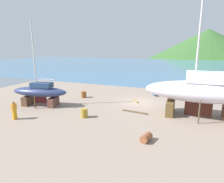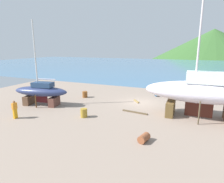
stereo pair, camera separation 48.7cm
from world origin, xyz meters
name	(u,v)px [view 2 (the right image)]	position (x,y,z in m)	size (l,w,h in m)	color
ground_plane	(132,110)	(0.00, -3.08, 0.00)	(45.84, 45.84, 0.00)	gray
sea_water	(177,66)	(0.00, 48.07, 0.00)	(172.44, 79.38, 0.01)	teal
headland_hill	(212,56)	(16.16, 137.22, 0.00)	(150.86, 150.86, 38.35)	#35602B
sailboat_large_starboard	(41,92)	(-9.97, -5.41, 1.57)	(6.56, 3.12, 9.29)	brown
sailboat_mid_port	(201,92)	(6.41, -2.86, 2.50)	(10.02, 3.56, 17.00)	brown
worker	(15,109)	(-9.18, -9.68, 0.88)	(0.27, 0.46, 1.70)	orange
barrel_rust_near	(85,94)	(-7.26, -0.49, 0.40)	(0.66, 0.66, 0.80)	brown
barrel_by_slipway	(47,91)	(-13.44, -0.61, 0.33)	(0.65, 0.65, 0.92)	#5A231B
barrel_tipped_center	(45,85)	(-16.95, 2.93, 0.28)	(0.57, 0.57, 0.77)	#58291F
barrel_ochre	(144,138)	(2.89, -9.46, 0.28)	(0.56, 0.56, 0.93)	brown
barrel_rust_far	(84,113)	(-3.52, -6.89, 0.41)	(0.64, 0.64, 0.83)	olive
barrel_tar_black	(158,94)	(1.46, 3.93, 0.31)	(0.61, 0.61, 0.77)	navy
timber_long_aft	(136,101)	(-0.43, 0.10, 0.08)	(1.34, 0.16, 0.16)	olive
timber_plank_far	(135,112)	(0.55, -3.82, 0.06)	(2.70, 0.17, 0.13)	brown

